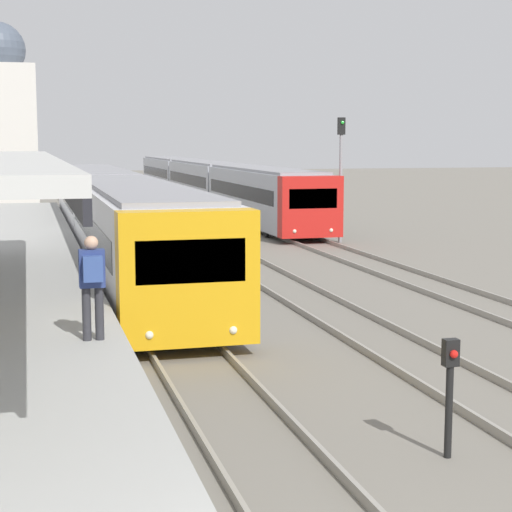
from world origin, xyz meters
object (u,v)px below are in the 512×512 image
at_px(train_near, 113,212).
at_px(train_far, 207,182).
at_px(signal_post_near, 450,384).
at_px(signal_mast_far, 341,165).
at_px(person_on_platform, 92,279).

xyz_separation_m(train_near, train_far, (8.26, 23.08, -0.05)).
bearing_deg(train_far, train_near, -109.70).
distance_m(train_near, signal_post_near, 21.08).
relative_size(train_near, signal_post_near, 18.77).
bearing_deg(signal_post_near, train_far, 82.35).
xyz_separation_m(train_near, signal_post_near, (2.35, -20.93, -0.65)).
height_order(train_near, train_far, train_near).
height_order(train_near, signal_mast_far, signal_mast_far).
xyz_separation_m(person_on_platform, signal_mast_far, (11.61, 19.86, 1.20)).
xyz_separation_m(person_on_platform, signal_post_near, (4.35, -3.56, -1.02)).
bearing_deg(signal_post_near, train_near, 96.41).
height_order(train_near, signal_post_near, train_near).
distance_m(train_far, signal_post_near, 44.41).
bearing_deg(signal_mast_far, signal_post_near, -107.24).
relative_size(person_on_platform, signal_post_near, 1.03).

